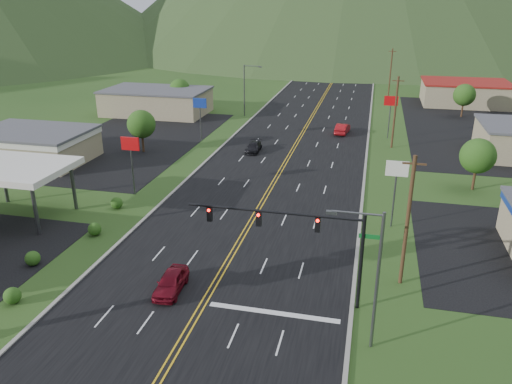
% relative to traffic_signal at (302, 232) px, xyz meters
% --- Properties ---
extents(traffic_signal, '(13.10, 0.43, 7.00)m').
position_rel_traffic_signal_xyz_m(traffic_signal, '(0.00, 0.00, 0.00)').
color(traffic_signal, black).
rests_on(traffic_signal, ground).
extents(streetlight_east, '(3.28, 0.25, 9.00)m').
position_rel_traffic_signal_xyz_m(streetlight_east, '(4.70, -4.00, -0.15)').
color(streetlight_east, '#59595E').
rests_on(streetlight_east, ground).
extents(streetlight_west, '(3.28, 0.25, 9.00)m').
position_rel_traffic_signal_xyz_m(streetlight_west, '(-18.16, 56.00, -0.15)').
color(streetlight_west, '#59595E').
rests_on(streetlight_west, ground).
extents(gas_canopy, '(10.00, 8.00, 5.30)m').
position_rel_traffic_signal_xyz_m(gas_canopy, '(-28.48, 8.00, -0.46)').
color(gas_canopy, white).
rests_on(gas_canopy, ground).
extents(building_west_mid, '(14.40, 10.40, 4.10)m').
position_rel_traffic_signal_xyz_m(building_west_mid, '(-38.48, 24.00, -3.06)').
color(building_west_mid, tan).
rests_on(building_west_mid, ground).
extents(building_west_far, '(18.40, 11.40, 4.50)m').
position_rel_traffic_signal_xyz_m(building_west_far, '(-34.48, 54.00, -3.07)').
color(building_west_far, tan).
rests_on(building_west_far, ground).
extents(building_east_far, '(16.40, 12.40, 4.50)m').
position_rel_traffic_signal_xyz_m(building_east_far, '(21.52, 76.00, -3.07)').
color(building_east_far, tan).
rests_on(building_east_far, ground).
extents(pole_sign_west_a, '(2.00, 0.18, 6.40)m').
position_rel_traffic_signal_xyz_m(pole_sign_west_a, '(-20.48, 16.00, -0.28)').
color(pole_sign_west_a, '#59595E').
rests_on(pole_sign_west_a, ground).
extents(pole_sign_west_b, '(2.00, 0.18, 6.40)m').
position_rel_traffic_signal_xyz_m(pole_sign_west_b, '(-20.48, 38.00, -0.28)').
color(pole_sign_west_b, '#59595E').
rests_on(pole_sign_west_b, ground).
extents(pole_sign_east_a, '(2.00, 0.18, 6.40)m').
position_rel_traffic_signal_xyz_m(pole_sign_east_a, '(6.52, 14.00, -0.28)').
color(pole_sign_east_a, '#59595E').
rests_on(pole_sign_east_a, ground).
extents(pole_sign_east_b, '(2.00, 0.18, 6.40)m').
position_rel_traffic_signal_xyz_m(pole_sign_east_b, '(6.52, 46.00, -0.28)').
color(pole_sign_east_b, '#59595E').
rests_on(pole_sign_east_b, ground).
extents(tree_west_a, '(3.84, 3.84, 5.82)m').
position_rel_traffic_signal_xyz_m(tree_west_a, '(-26.48, 31.00, -1.44)').
color(tree_west_a, '#382314').
rests_on(tree_west_a, ground).
extents(tree_west_b, '(3.84, 3.84, 5.82)m').
position_rel_traffic_signal_xyz_m(tree_west_b, '(-31.48, 58.00, -1.44)').
color(tree_west_b, '#382314').
rests_on(tree_west_b, ground).
extents(tree_east_a, '(3.84, 3.84, 5.82)m').
position_rel_traffic_signal_xyz_m(tree_east_a, '(15.52, 26.00, -1.44)').
color(tree_east_a, '#382314').
rests_on(tree_east_a, ground).
extents(tree_east_b, '(3.84, 3.84, 5.82)m').
position_rel_traffic_signal_xyz_m(tree_east_b, '(19.52, 64.00, -1.44)').
color(tree_east_b, '#382314').
rests_on(tree_east_b, ground).
extents(utility_pole_a, '(1.60, 0.28, 10.00)m').
position_rel_traffic_signal_xyz_m(utility_pole_a, '(7.02, 4.00, -0.20)').
color(utility_pole_a, '#382314').
rests_on(utility_pole_a, ground).
extents(utility_pole_b, '(1.60, 0.28, 10.00)m').
position_rel_traffic_signal_xyz_m(utility_pole_b, '(7.02, 41.00, -0.20)').
color(utility_pole_b, '#382314').
rests_on(utility_pole_b, ground).
extents(utility_pole_c, '(1.60, 0.28, 10.00)m').
position_rel_traffic_signal_xyz_m(utility_pole_c, '(7.02, 81.00, -0.20)').
color(utility_pole_c, '#382314').
rests_on(utility_pole_c, ground).
extents(utility_pole_d, '(1.60, 0.28, 10.00)m').
position_rel_traffic_signal_xyz_m(utility_pole_d, '(7.02, 121.00, -0.20)').
color(utility_pole_d, '#382314').
rests_on(utility_pole_d, ground).
extents(car_red_near, '(1.95, 4.38, 1.46)m').
position_rel_traffic_signal_xyz_m(car_red_near, '(-9.27, -1.03, -4.60)').
color(car_red_near, maroon).
rests_on(car_red_near, ground).
extents(car_dark_mid, '(1.90, 4.38, 1.26)m').
position_rel_traffic_signal_xyz_m(car_dark_mid, '(-11.61, 34.47, -4.70)').
color(car_dark_mid, black).
rests_on(car_dark_mid, ground).
extents(car_red_far, '(2.24, 5.00, 1.60)m').
position_rel_traffic_signal_xyz_m(car_red_far, '(-0.38, 47.16, -4.53)').
color(car_red_far, maroon).
rests_on(car_red_far, ground).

